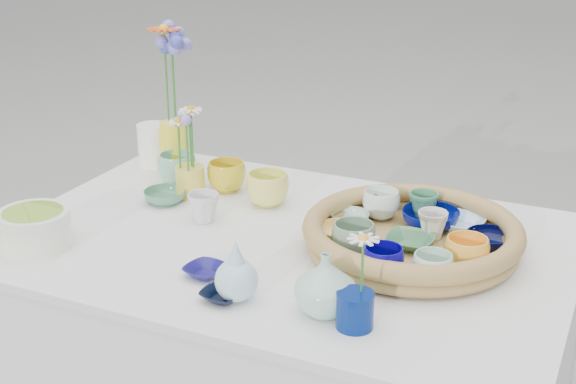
% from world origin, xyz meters
% --- Properties ---
extents(wicker_tray, '(0.47, 0.47, 0.08)m').
position_xyz_m(wicker_tray, '(0.28, 0.05, 0.80)').
color(wicker_tray, olive).
rests_on(wicker_tray, display_table).
extents(tray_ceramic_0, '(0.16, 0.16, 0.04)m').
position_xyz_m(tray_ceramic_0, '(0.29, 0.16, 0.80)').
color(tray_ceramic_0, '#040B64').
rests_on(tray_ceramic_0, wicker_tray).
extents(tray_ceramic_1, '(0.12, 0.12, 0.03)m').
position_xyz_m(tray_ceramic_1, '(0.44, 0.11, 0.80)').
color(tray_ceramic_1, '#010532').
rests_on(tray_ceramic_1, wicker_tray).
extents(tray_ceramic_2, '(0.11, 0.11, 0.07)m').
position_xyz_m(tray_ceramic_2, '(0.41, -0.02, 0.82)').
color(tray_ceramic_2, '#FCAC34').
rests_on(tray_ceramic_2, wicker_tray).
extents(tray_ceramic_3, '(0.11, 0.11, 0.03)m').
position_xyz_m(tray_ceramic_3, '(0.28, 0.04, 0.80)').
color(tray_ceramic_3, '#3C754B').
rests_on(tray_ceramic_3, wicker_tray).
extents(tray_ceramic_4, '(0.12, 0.12, 0.07)m').
position_xyz_m(tray_ceramic_4, '(0.18, -0.05, 0.82)').
color(tray_ceramic_4, gray).
rests_on(tray_ceramic_4, wicker_tray).
extents(tray_ceramic_5, '(0.11, 0.11, 0.03)m').
position_xyz_m(tray_ceramic_5, '(0.12, 0.10, 0.80)').
color(tray_ceramic_5, '#A7CABA').
rests_on(tray_ceramic_5, wicker_tray).
extents(tray_ceramic_6, '(0.11, 0.11, 0.07)m').
position_xyz_m(tray_ceramic_6, '(0.17, 0.16, 0.82)').
color(tray_ceramic_6, white).
rests_on(tray_ceramic_6, wicker_tray).
extents(tray_ceramic_7, '(0.07, 0.07, 0.06)m').
position_xyz_m(tray_ceramic_7, '(0.31, 0.10, 0.81)').
color(tray_ceramic_7, silver).
rests_on(tray_ceramic_7, wicker_tray).
extents(tray_ceramic_8, '(0.13, 0.13, 0.03)m').
position_xyz_m(tray_ceramic_8, '(0.35, 0.18, 0.80)').
color(tray_ceramic_8, '#B5E3F8').
rests_on(tray_ceramic_8, wicker_tray).
extents(tray_ceramic_9, '(0.10, 0.10, 0.07)m').
position_xyz_m(tray_ceramic_9, '(0.27, -0.12, 0.82)').
color(tray_ceramic_9, '#080075').
rests_on(tray_ceramic_9, wicker_tray).
extents(tray_ceramic_10, '(0.12, 0.12, 0.03)m').
position_xyz_m(tray_ceramic_10, '(0.13, 0.01, 0.80)').
color(tray_ceramic_10, '#F2C262').
rests_on(tray_ceramic_10, wicker_tray).
extents(tray_ceramic_11, '(0.09, 0.09, 0.06)m').
position_xyz_m(tray_ceramic_11, '(0.37, -0.11, 0.81)').
color(tray_ceramic_11, silver).
rests_on(tray_ceramic_11, wicker_tray).
extents(tray_ceramic_12, '(0.08, 0.08, 0.06)m').
position_xyz_m(tray_ceramic_12, '(0.26, 0.20, 0.81)').
color(tray_ceramic_12, '#3B7F57').
rests_on(tray_ceramic_12, wicker_tray).
extents(loose_ceramic_0, '(0.11, 0.11, 0.08)m').
position_xyz_m(loose_ceramic_0, '(-0.26, 0.21, 0.80)').
color(loose_ceramic_0, gold).
rests_on(loose_ceramic_0, display_table).
extents(loose_ceramic_1, '(0.13, 0.13, 0.08)m').
position_xyz_m(loose_ceramic_1, '(-0.12, 0.16, 0.81)').
color(loose_ceramic_1, '#E4E560').
rests_on(loose_ceramic_1, display_table).
extents(loose_ceramic_2, '(0.12, 0.12, 0.03)m').
position_xyz_m(loose_ceramic_2, '(-0.36, 0.07, 0.78)').
color(loose_ceramic_2, '#497F63').
rests_on(loose_ceramic_2, display_table).
extents(loose_ceramic_3, '(0.10, 0.10, 0.07)m').
position_xyz_m(loose_ceramic_3, '(-0.21, 0.01, 0.80)').
color(loose_ceramic_3, silver).
rests_on(loose_ceramic_3, display_table).
extents(loose_ceramic_4, '(0.10, 0.10, 0.02)m').
position_xyz_m(loose_ceramic_4, '(-0.07, -0.23, 0.78)').
color(loose_ceramic_4, '#14105C').
rests_on(loose_ceramic_4, display_table).
extents(loose_ceramic_5, '(0.12, 0.12, 0.08)m').
position_xyz_m(loose_ceramic_5, '(-0.41, 0.20, 0.80)').
color(loose_ceramic_5, '#7FBEA3').
rests_on(loose_ceramic_5, display_table).
extents(loose_ceramic_6, '(0.09, 0.09, 0.02)m').
position_xyz_m(loose_ceramic_6, '(0.01, -0.30, 0.77)').
color(loose_ceramic_6, black).
rests_on(loose_ceramic_6, display_table).
extents(fluted_bowl, '(0.20, 0.20, 0.08)m').
position_xyz_m(fluted_bowl, '(-0.48, -0.26, 0.81)').
color(fluted_bowl, white).
rests_on(fluted_bowl, display_table).
extents(bud_vase_paleblue, '(0.11, 0.11, 0.13)m').
position_xyz_m(bud_vase_paleblue, '(0.04, -0.29, 0.83)').
color(bud_vase_paleblue, '#ACD1DE').
rests_on(bud_vase_paleblue, display_table).
extents(bud_vase_seafoam, '(0.15, 0.15, 0.12)m').
position_xyz_m(bud_vase_seafoam, '(0.21, -0.27, 0.83)').
color(bud_vase_seafoam, '#A2CFBC').
rests_on(bud_vase_seafoam, display_table).
extents(bud_vase_cobalt, '(0.09, 0.09, 0.07)m').
position_xyz_m(bud_vase_cobalt, '(0.28, -0.29, 0.80)').
color(bud_vase_cobalt, navy).
rests_on(bud_vase_cobalt, display_table).
extents(single_daisy, '(0.08, 0.08, 0.12)m').
position_xyz_m(single_daisy, '(0.28, -0.28, 0.88)').
color(single_daisy, white).
rests_on(single_daisy, bud_vase_cobalt).
extents(tall_vase_yellow, '(0.10, 0.10, 0.14)m').
position_xyz_m(tall_vase_yellow, '(-0.45, 0.27, 0.84)').
color(tall_vase_yellow, yellow).
rests_on(tall_vase_yellow, display_table).
extents(gerbera, '(0.13, 0.13, 0.27)m').
position_xyz_m(gerbera, '(-0.47, 0.27, 1.03)').
color(gerbera, '#DC511F').
rests_on(gerbera, tall_vase_yellow).
extents(hydrangea, '(0.11, 0.11, 0.31)m').
position_xyz_m(hydrangea, '(-0.44, 0.26, 1.02)').
color(hydrangea, '#3B42B2').
rests_on(hydrangea, tall_vase_yellow).
extents(white_pitcher, '(0.14, 0.12, 0.12)m').
position_xyz_m(white_pitcher, '(-0.54, 0.30, 0.82)').
color(white_pitcher, white).
rests_on(white_pitcher, display_table).
extents(daisy_cup, '(0.08, 0.08, 0.08)m').
position_xyz_m(daisy_cup, '(-0.33, 0.13, 0.80)').
color(daisy_cup, '#E3CC47').
rests_on(daisy_cup, display_table).
extents(daisy_posy, '(0.10, 0.10, 0.17)m').
position_xyz_m(daisy_posy, '(-0.33, 0.13, 0.93)').
color(daisy_posy, white).
rests_on(daisy_posy, daisy_cup).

